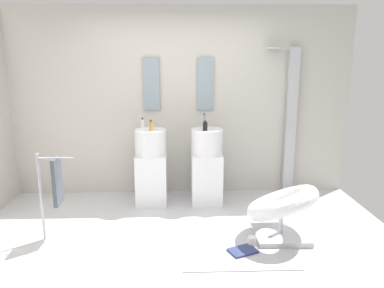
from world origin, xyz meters
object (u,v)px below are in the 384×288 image
at_px(pedestal_sink_right, 207,166).
at_px(soap_bottle_black, 205,126).
at_px(shower_column, 290,119).
at_px(towel_rack, 54,183).
at_px(lounge_chair, 282,207).
at_px(soap_bottle_white, 142,124).
at_px(magazine_navy, 243,251).
at_px(soap_bottle_grey, 204,121).
at_px(pedestal_sink_left, 151,166).
at_px(soap_bottle_amber, 151,126).
at_px(coffee_mug, 252,241).

relative_size(pedestal_sink_right, soap_bottle_black, 8.62).
relative_size(shower_column, towel_rack, 2.16).
bearing_deg(lounge_chair, soap_bottle_white, 143.82).
bearing_deg(lounge_chair, shower_column, 71.60).
relative_size(magazine_navy, soap_bottle_grey, 1.42).
relative_size(pedestal_sink_left, soap_bottle_amber, 7.61).
height_order(shower_column, towel_rack, shower_column).
xyz_separation_m(soap_bottle_amber, soap_bottle_grey, (0.69, 0.24, 0.02)).
bearing_deg(soap_bottle_amber, magazine_navy, -51.73).
bearing_deg(coffee_mug, soap_bottle_white, 132.63).
distance_m(pedestal_sink_left, magazine_navy, 1.75).
height_order(pedestal_sink_left, soap_bottle_black, soap_bottle_black).
bearing_deg(coffee_mug, shower_column, 62.89).
relative_size(pedestal_sink_left, shower_column, 0.54).
distance_m(lounge_chair, magazine_navy, 0.64).
height_order(towel_rack, soap_bottle_black, soap_bottle_black).
distance_m(pedestal_sink_right, soap_bottle_white, 1.01).
distance_m(pedestal_sink_right, towel_rack, 1.94).
bearing_deg(soap_bottle_grey, pedestal_sink_left, -169.86).
relative_size(pedestal_sink_right, magazine_navy, 4.14).
bearing_deg(magazine_navy, pedestal_sink_left, 102.75).
xyz_separation_m(lounge_chair, coffee_mug, (-0.34, -0.18, -0.29)).
height_order(pedestal_sink_left, coffee_mug, pedestal_sink_left).
distance_m(pedestal_sink_left, lounge_chair, 1.80).
relative_size(pedestal_sink_right, soap_bottle_amber, 7.61).
height_order(magazine_navy, soap_bottle_grey, soap_bottle_grey).
bearing_deg(magazine_navy, lounge_chair, 10.03).
xyz_separation_m(soap_bottle_white, soap_bottle_black, (0.81, -0.20, -0.00)).
bearing_deg(pedestal_sink_right, magazine_navy, -79.15).
bearing_deg(pedestal_sink_right, soap_bottle_amber, -170.63).
xyz_separation_m(coffee_mug, soap_bottle_black, (-0.41, 1.13, 1.00)).
height_order(shower_column, coffee_mug, shower_column).
bearing_deg(soap_bottle_black, pedestal_sink_left, 171.43).
distance_m(coffee_mug, soap_bottle_amber, 1.86).
bearing_deg(pedestal_sink_left, magazine_navy, -53.76).
height_order(shower_column, lounge_chair, shower_column).
distance_m(towel_rack, soap_bottle_amber, 1.36).
bearing_deg(shower_column, soap_bottle_black, -159.46).
relative_size(pedestal_sink_left, pedestal_sink_right, 1.00).
bearing_deg(soap_bottle_black, towel_rack, -151.26).
bearing_deg(soap_bottle_amber, lounge_chair, -32.96).
bearing_deg(soap_bottle_white, towel_rack, -126.91).
distance_m(towel_rack, magazine_navy, 2.05).
xyz_separation_m(pedestal_sink_right, coffee_mug, (0.38, -1.23, -0.45)).
xyz_separation_m(towel_rack, coffee_mug, (2.04, -0.23, -0.57)).
xyz_separation_m(pedestal_sink_right, lounge_chair, (0.72, -1.05, -0.16)).
height_order(pedestal_sink_right, soap_bottle_white, soap_bottle_white).
distance_m(magazine_navy, soap_bottle_white, 2.10).
height_order(soap_bottle_amber, soap_bottle_grey, soap_bottle_grey).
xyz_separation_m(pedestal_sink_left, towel_rack, (-0.93, -1.00, 0.12)).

